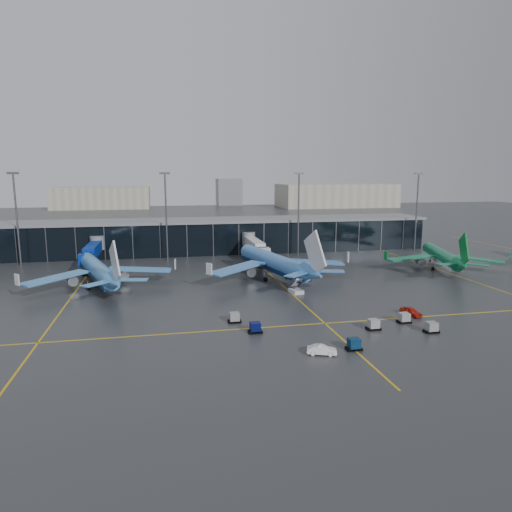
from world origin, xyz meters
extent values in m
plane|color=#282B2D|center=(0.00, 0.00, 0.00)|extent=(600.00, 600.00, 0.00)
cube|color=black|center=(0.00, 62.00, 5.00)|extent=(140.00, 16.00, 10.00)
cube|color=slate|center=(0.00, 62.00, 10.30)|extent=(142.00, 17.00, 0.80)
cylinder|color=#595B60|center=(-35.00, 53.50, 5.20)|extent=(4.00, 4.00, 4.00)
cube|color=navy|center=(-35.00, 40.00, 4.40)|extent=(3.00, 24.00, 3.00)
cylinder|color=#595B60|center=(-35.00, 32.50, 1.30)|extent=(1.00, 1.00, 2.60)
cylinder|color=#595B60|center=(10.00, 53.50, 5.20)|extent=(4.00, 4.00, 4.00)
cube|color=silver|center=(10.00, 40.00, 4.40)|extent=(3.00, 24.00, 3.00)
cylinder|color=#595B60|center=(10.00, 32.50, 1.30)|extent=(1.00, 1.00, 2.60)
cylinder|color=#595B60|center=(-55.00, 50.00, 12.50)|extent=(0.50, 0.50, 25.00)
cube|color=#595B60|center=(-55.00, 50.00, 25.20)|extent=(3.00, 0.40, 0.60)
cylinder|color=#595B60|center=(-15.00, 50.00, 12.50)|extent=(0.50, 0.50, 25.00)
cube|color=#595B60|center=(-15.00, 50.00, 25.20)|extent=(3.00, 0.40, 0.60)
cylinder|color=#595B60|center=(25.00, 50.00, 12.50)|extent=(0.50, 0.50, 25.00)
cube|color=#595B60|center=(25.00, 50.00, 25.20)|extent=(3.00, 0.40, 0.60)
cylinder|color=#595B60|center=(65.00, 50.00, 12.50)|extent=(0.50, 0.50, 25.00)
cube|color=#595B60|center=(65.00, 50.00, 25.20)|extent=(3.00, 0.40, 0.60)
cube|color=#B2AD99|center=(120.00, 260.00, 9.00)|extent=(90.00, 42.00, 18.00)
cube|color=#B2AD99|center=(-60.00, 280.00, 8.00)|extent=(70.00, 38.00, 16.00)
cube|color=#B2AD99|center=(40.00, 300.00, 11.00)|extent=(20.00, 20.00, 22.00)
cube|color=gold|center=(-35.00, 20.00, 0.01)|extent=(0.30, 120.00, 0.02)
cube|color=gold|center=(10.00, 20.00, 0.01)|extent=(0.30, 120.00, 0.02)
cube|color=gold|center=(55.00, 20.00, 0.01)|extent=(0.30, 120.00, 0.02)
cube|color=gold|center=(10.00, -15.00, 0.01)|extent=(220.00, 0.30, 0.02)
cube|color=black|center=(16.58, -19.61, 0.18)|extent=(2.20, 1.50, 0.36)
cube|color=gray|center=(16.58, -19.61, 0.95)|extent=(1.60, 1.50, 1.50)
cube|color=black|center=(24.95, -22.75, 0.18)|extent=(2.20, 1.50, 0.36)
cube|color=gray|center=(24.95, -22.75, 0.95)|extent=(1.60, 1.50, 1.50)
cube|color=black|center=(23.25, -17.39, 0.18)|extent=(2.20, 1.50, 0.36)
cube|color=gray|center=(23.25, -17.39, 0.95)|extent=(1.60, 1.50, 1.50)
cube|color=black|center=(-2.43, -17.23, 0.18)|extent=(2.20, 1.50, 0.36)
cube|color=#050A42|center=(-2.43, -17.23, 0.95)|extent=(1.60, 1.50, 1.50)
cube|color=black|center=(-4.82, -11.41, 0.18)|extent=(2.20, 1.50, 0.36)
cube|color=gray|center=(-4.82, -11.41, 0.95)|extent=(1.60, 1.50, 1.50)
cube|color=black|center=(9.91, -27.13, 0.18)|extent=(2.20, 1.50, 0.36)
cube|color=#052343|center=(9.91, -27.13, 0.95)|extent=(1.60, 1.50, 1.50)
cube|color=silver|center=(11.03, 5.27, 0.40)|extent=(2.79, 3.57, 0.80)
cube|color=silver|center=(11.03, 5.27, 2.30)|extent=(2.12, 3.09, 2.29)
imported|color=#B21B0D|center=(26.49, -13.98, 0.74)|extent=(2.83, 4.62, 1.47)
imported|color=white|center=(4.85, -27.81, 0.68)|extent=(4.36, 2.70, 1.36)
camera|label=1|loc=(-16.29, -84.73, 24.53)|focal=32.00mm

